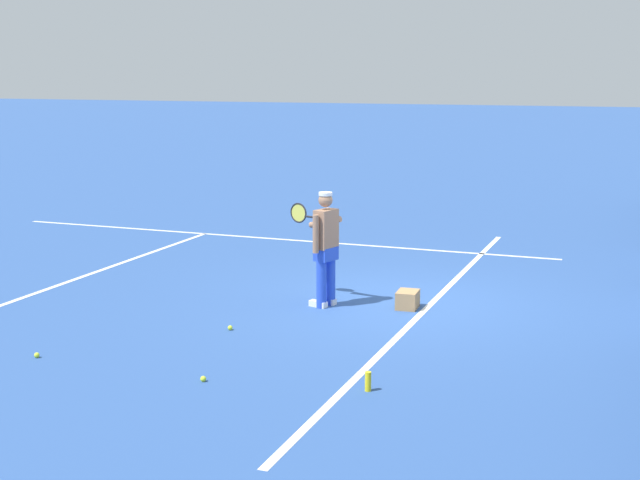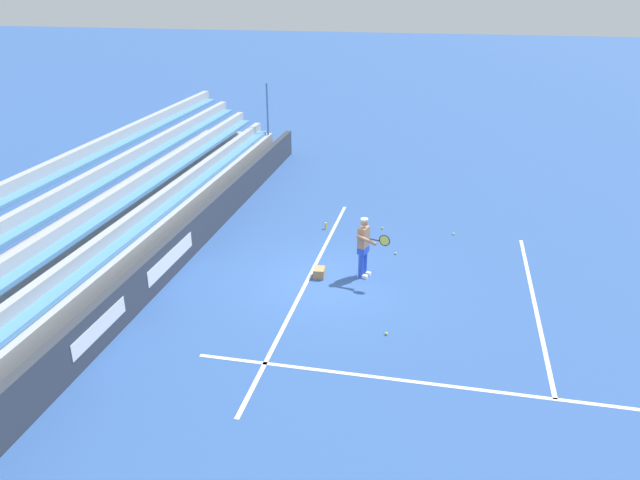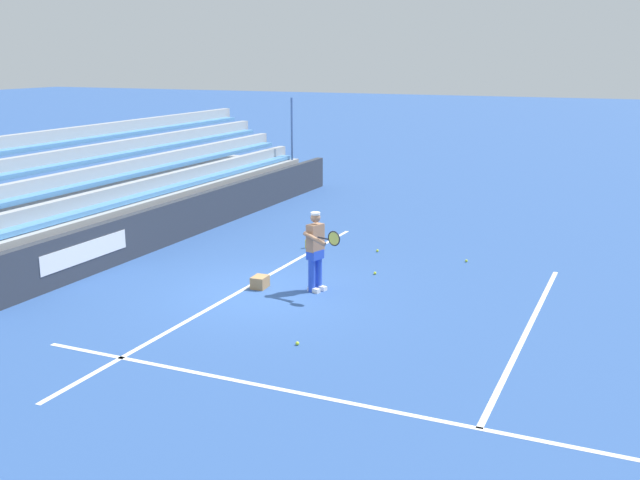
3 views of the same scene
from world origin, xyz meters
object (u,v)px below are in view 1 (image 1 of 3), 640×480
(tennis_ball_toward_net, at_px, (332,260))
(tennis_ball_by_box, at_px, (203,379))
(ball_box_cardboard, at_px, (408,300))
(tennis_ball_stray_back, at_px, (37,355))
(tennis_ball_midcourt, at_px, (230,328))
(tennis_player, at_px, (325,247))
(water_bottle, at_px, (368,381))

(tennis_ball_toward_net, bearing_deg, tennis_ball_by_box, -172.46)
(ball_box_cardboard, distance_m, tennis_ball_stray_back, 5.31)
(tennis_ball_toward_net, bearing_deg, tennis_ball_stray_back, 167.53)
(tennis_ball_toward_net, distance_m, tennis_ball_midcourt, 4.63)
(ball_box_cardboard, height_order, tennis_ball_by_box, ball_box_cardboard)
(tennis_ball_by_box, height_order, tennis_ball_toward_net, same)
(tennis_player, relative_size, tennis_ball_by_box, 25.98)
(tennis_ball_stray_back, height_order, water_bottle, water_bottle)
(tennis_ball_midcourt, relative_size, tennis_ball_stray_back, 1.00)
(ball_box_cardboard, bearing_deg, tennis_ball_stray_back, 136.98)
(ball_box_cardboard, xyz_separation_m, tennis_ball_toward_net, (2.65, 2.18, -0.10))
(tennis_player, relative_size, tennis_ball_toward_net, 25.98)
(tennis_ball_by_box, relative_size, tennis_ball_toward_net, 1.00)
(tennis_ball_stray_back, distance_m, water_bottle, 4.16)
(tennis_ball_midcourt, distance_m, water_bottle, 2.92)
(tennis_ball_by_box, distance_m, tennis_ball_midcourt, 2.04)
(ball_box_cardboard, distance_m, tennis_ball_midcourt, 2.77)
(tennis_ball_toward_net, relative_size, tennis_ball_stray_back, 1.00)
(ball_box_cardboard, relative_size, tennis_ball_midcourt, 6.06)
(ball_box_cardboard, bearing_deg, water_bottle, -171.51)
(tennis_player, height_order, ball_box_cardboard, tennis_player)
(ball_box_cardboard, height_order, water_bottle, ball_box_cardboard)
(tennis_player, xyz_separation_m, ball_box_cardboard, (0.31, -1.20, -0.76))
(ball_box_cardboard, relative_size, water_bottle, 1.82)
(tennis_ball_stray_back, bearing_deg, tennis_ball_toward_net, -12.47)
(tennis_ball_midcourt, height_order, water_bottle, water_bottle)
(tennis_ball_midcourt, bearing_deg, water_bottle, -122.25)
(tennis_ball_midcourt, bearing_deg, ball_box_cardboard, -44.57)
(ball_box_cardboard, height_order, tennis_ball_stray_back, ball_box_cardboard)
(tennis_player, relative_size, tennis_ball_stray_back, 25.98)
(tennis_player, bearing_deg, ball_box_cardboard, -75.55)
(tennis_ball_stray_back, bearing_deg, tennis_player, -34.16)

